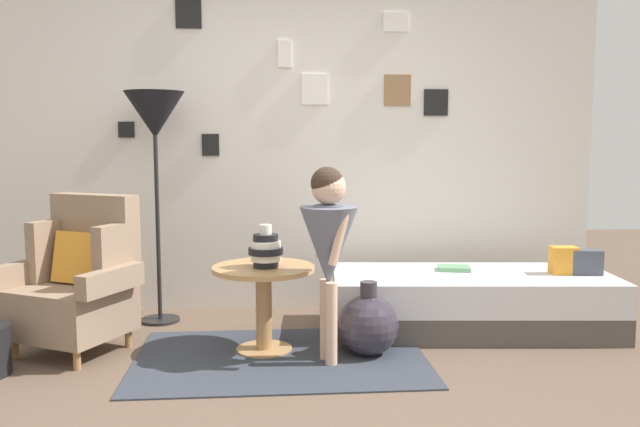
{
  "coord_description": "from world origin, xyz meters",
  "views": [
    {
      "loc": [
        -0.18,
        -3.11,
        1.31
      ],
      "look_at": [
        0.15,
        0.95,
        0.85
      ],
      "focal_mm": 36.4,
      "sensor_mm": 36.0,
      "label": 1
    }
  ],
  "objects_px": {
    "daybed": "(471,302)",
    "armchair": "(79,281)",
    "vase_striped": "(266,250)",
    "book_on_daybed": "(454,268)",
    "person_child": "(329,238)",
    "side_table": "(264,289)",
    "floor_lamp": "(155,123)",
    "demijohn_near": "(368,325)"
  },
  "relations": [
    {
      "from": "book_on_daybed",
      "to": "person_child",
      "type": "bearing_deg",
      "value": -143.83
    },
    {
      "from": "vase_striped",
      "to": "demijohn_near",
      "type": "relative_size",
      "value": 0.57
    },
    {
      "from": "daybed",
      "to": "side_table",
      "type": "height_order",
      "value": "side_table"
    },
    {
      "from": "armchair",
      "to": "demijohn_near",
      "type": "bearing_deg",
      "value": -8.0
    },
    {
      "from": "daybed",
      "to": "vase_striped",
      "type": "bearing_deg",
      "value": -165.25
    },
    {
      "from": "vase_striped",
      "to": "person_child",
      "type": "distance_m",
      "value": 0.43
    },
    {
      "from": "vase_striped",
      "to": "person_child",
      "type": "bearing_deg",
      "value": -30.19
    },
    {
      "from": "daybed",
      "to": "demijohn_near",
      "type": "relative_size",
      "value": 4.27
    },
    {
      "from": "armchair",
      "to": "vase_striped",
      "type": "distance_m",
      "value": 1.19
    },
    {
      "from": "vase_striped",
      "to": "book_on_daybed",
      "type": "xyz_separation_m",
      "value": [
        1.32,
        0.49,
        -0.23
      ]
    },
    {
      "from": "person_child",
      "to": "book_on_daybed",
      "type": "bearing_deg",
      "value": 36.17
    },
    {
      "from": "side_table",
      "to": "daybed",
      "type": "bearing_deg",
      "value": 13.28
    },
    {
      "from": "book_on_daybed",
      "to": "demijohn_near",
      "type": "height_order",
      "value": "demijohn_near"
    },
    {
      "from": "side_table",
      "to": "floor_lamp",
      "type": "height_order",
      "value": "floor_lamp"
    },
    {
      "from": "floor_lamp",
      "to": "demijohn_near",
      "type": "bearing_deg",
      "value": -31.84
    },
    {
      "from": "side_table",
      "to": "floor_lamp",
      "type": "relative_size",
      "value": 0.38
    },
    {
      "from": "daybed",
      "to": "vase_striped",
      "type": "relative_size",
      "value": 7.44
    },
    {
      "from": "book_on_daybed",
      "to": "side_table",
      "type": "bearing_deg",
      "value": -161.33
    },
    {
      "from": "vase_striped",
      "to": "floor_lamp",
      "type": "relative_size",
      "value": 0.16
    },
    {
      "from": "book_on_daybed",
      "to": "daybed",
      "type": "bearing_deg",
      "value": -50.44
    },
    {
      "from": "side_table",
      "to": "vase_striped",
      "type": "relative_size",
      "value": 2.4
    },
    {
      "from": "side_table",
      "to": "book_on_daybed",
      "type": "distance_m",
      "value": 1.41
    },
    {
      "from": "vase_striped",
      "to": "book_on_daybed",
      "type": "height_order",
      "value": "vase_striped"
    },
    {
      "from": "side_table",
      "to": "book_on_daybed",
      "type": "bearing_deg",
      "value": 18.67
    },
    {
      "from": "book_on_daybed",
      "to": "floor_lamp",
      "type": "bearing_deg",
      "value": 172.15
    },
    {
      "from": "daybed",
      "to": "side_table",
      "type": "distance_m",
      "value": 1.48
    },
    {
      "from": "floor_lamp",
      "to": "demijohn_near",
      "type": "distance_m",
      "value": 2.06
    },
    {
      "from": "daybed",
      "to": "floor_lamp",
      "type": "height_order",
      "value": "floor_lamp"
    },
    {
      "from": "vase_striped",
      "to": "person_child",
      "type": "relative_size",
      "value": 0.23
    },
    {
      "from": "daybed",
      "to": "book_on_daybed",
      "type": "relative_size",
      "value": 8.91
    },
    {
      "from": "armchair",
      "to": "floor_lamp",
      "type": "bearing_deg",
      "value": 57.64
    },
    {
      "from": "armchair",
      "to": "floor_lamp",
      "type": "distance_m",
      "value": 1.23
    },
    {
      "from": "side_table",
      "to": "book_on_daybed",
      "type": "height_order",
      "value": "side_table"
    },
    {
      "from": "vase_striped",
      "to": "side_table",
      "type": "bearing_deg",
      "value": 113.52
    },
    {
      "from": "armchair",
      "to": "book_on_daybed",
      "type": "xyz_separation_m",
      "value": [
        2.48,
        0.33,
        -0.02
      ]
    },
    {
      "from": "daybed",
      "to": "armchair",
      "type": "bearing_deg",
      "value": -175.29
    },
    {
      "from": "demijohn_near",
      "to": "daybed",
      "type": "bearing_deg",
      "value": 30.26
    },
    {
      "from": "vase_striped",
      "to": "person_child",
      "type": "height_order",
      "value": "person_child"
    },
    {
      "from": "armchair",
      "to": "person_child",
      "type": "height_order",
      "value": "person_child"
    },
    {
      "from": "armchair",
      "to": "person_child",
      "type": "xyz_separation_m",
      "value": [
        1.53,
        -0.37,
        0.31
      ]
    },
    {
      "from": "floor_lamp",
      "to": "side_table",
      "type": "bearing_deg",
      "value": -44.33
    },
    {
      "from": "person_child",
      "to": "armchair",
      "type": "bearing_deg",
      "value": 166.29
    }
  ]
}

